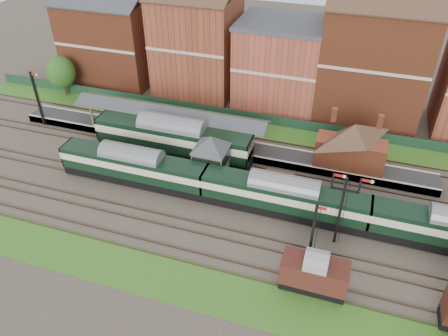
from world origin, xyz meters
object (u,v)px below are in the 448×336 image
(signal_box, at_px, (211,157))
(semaphore_bracket, at_px, (342,206))
(goods_van_a, at_px, (314,274))
(dmu_train, at_px, (283,196))
(platform_railcar, at_px, (173,138))

(signal_box, distance_m, semaphore_bracket, 16.16)
(semaphore_bracket, bearing_deg, goods_van_a, -100.99)
(semaphore_bracket, xyz_separation_m, dmu_train, (-5.90, 2.50, -2.27))
(signal_box, distance_m, dmu_train, 9.73)
(dmu_train, distance_m, platform_railcar, 16.67)
(platform_railcar, bearing_deg, dmu_train, -22.95)
(dmu_train, relative_size, goods_van_a, 9.14)
(signal_box, relative_size, semaphore_bracket, 0.73)
(dmu_train, xyz_separation_m, platform_railcar, (-15.35, 6.50, 0.33))
(semaphore_bracket, height_order, platform_railcar, semaphore_bracket)
(dmu_train, bearing_deg, platform_railcar, 157.05)
(goods_van_a, bearing_deg, dmu_train, 117.28)
(dmu_train, xyz_separation_m, goods_van_a, (4.64, -9.00, -0.37))
(platform_railcar, distance_m, goods_van_a, 25.31)
(platform_railcar, bearing_deg, semaphore_bracket, -22.95)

